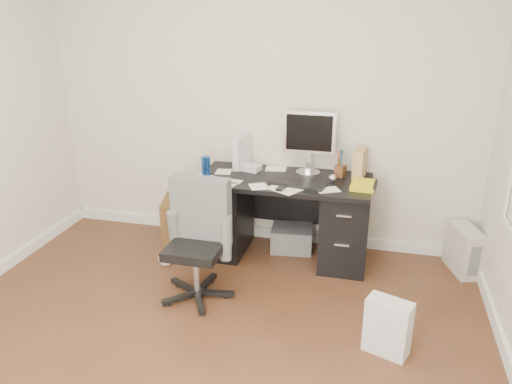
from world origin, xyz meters
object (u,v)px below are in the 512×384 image
keyboard (297,184)px  pc_tower (464,250)px  lcd_monitor (309,143)px  wicker_basket (187,220)px  office_chair (195,243)px  desk (283,215)px

keyboard → pc_tower: bearing=19.8°
lcd_monitor → wicker_basket: bearing=-174.8°
keyboard → pc_tower: size_ratio=1.17×
lcd_monitor → pc_tower: lcd_monitor is taller
office_chair → pc_tower: bearing=25.4°
office_chair → pc_tower: 2.30m
lcd_monitor → wicker_basket: size_ratio=1.32×
pc_tower → wicker_basket: wicker_basket is taller
lcd_monitor → pc_tower: (1.38, -0.08, -0.84)m
keyboard → desk: bearing=142.8°
keyboard → wicker_basket: size_ratio=1.07×
keyboard → office_chair: (-0.66, -0.70, -0.29)m
lcd_monitor → wicker_basket: (-1.14, -0.10, -0.82)m
keyboard → office_chair: office_chair is taller
desk → office_chair: 1.00m
keyboard → office_chair: 1.00m
office_chair → wicker_basket: (-0.44, 0.93, -0.25)m
wicker_basket → keyboard: bearing=-11.9°
desk → pc_tower: desk is taller
lcd_monitor → keyboard: 0.43m
desk → keyboard: keyboard is taller
pc_tower → wicker_basket: (-2.52, -0.02, 0.02)m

